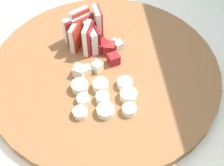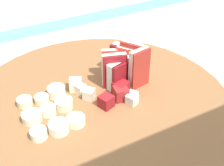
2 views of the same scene
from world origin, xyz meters
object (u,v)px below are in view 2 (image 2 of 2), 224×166
(cutting_board, at_px, (99,106))
(apple_wedge_fan, at_px, (125,66))
(apple_dice_pile, at_px, (108,92))
(banana_slice_rows, at_px, (51,111))

(cutting_board, distance_m, apple_wedge_fan, 0.08)
(apple_dice_pile, height_order, banana_slice_rows, apple_dice_pile)
(cutting_board, height_order, apple_dice_pile, apple_dice_pile)
(apple_dice_pile, relative_size, banana_slice_rows, 0.91)
(cutting_board, bearing_deg, apple_wedge_fan, -154.43)
(banana_slice_rows, bearing_deg, apple_wedge_fan, -169.53)
(cutting_board, relative_size, apple_wedge_fan, 5.49)
(cutting_board, xyz_separation_m, apple_wedge_fan, (-0.07, -0.03, 0.04))
(apple_wedge_fan, xyz_separation_m, apple_dice_pile, (0.05, 0.03, -0.02))
(apple_wedge_fan, bearing_deg, cutting_board, 25.57)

